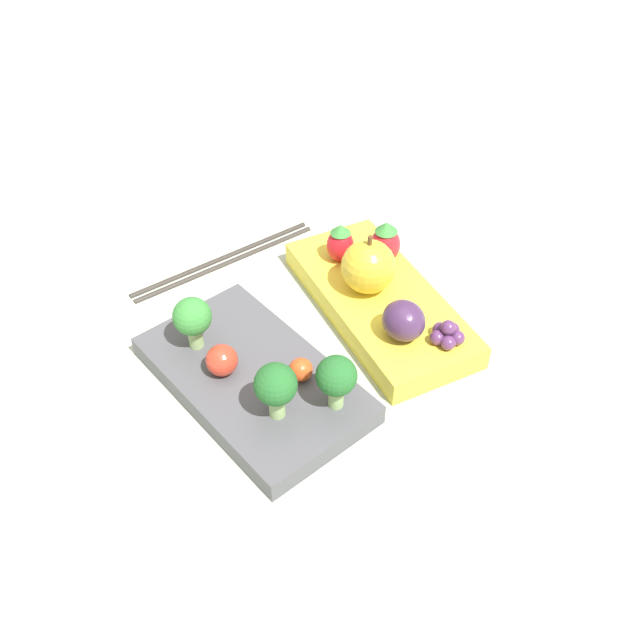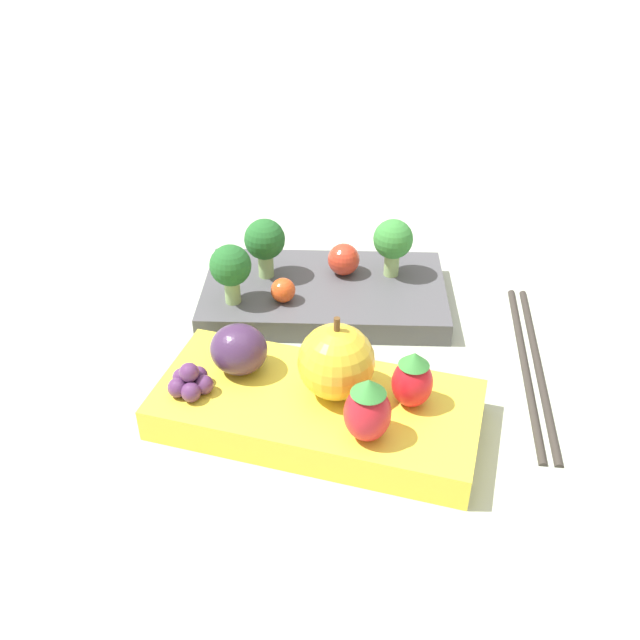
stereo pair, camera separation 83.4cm
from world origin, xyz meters
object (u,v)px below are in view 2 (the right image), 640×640
Objects in this scene: strawberry_1 at (368,410)px; plum at (239,349)px; cherry_tomato_1 at (283,290)px; strawberry_0 at (412,380)px; grape_cluster at (190,382)px; broccoli_floret_1 at (265,241)px; broccoli_floret_2 at (231,267)px; cherry_tomato_0 at (349,260)px; bento_box_fruit at (315,409)px; bento_box_savoury at (324,294)px; broccoli_floret_0 at (393,241)px; chopsticks_pair at (532,363)px; apple at (336,362)px.

plum is (-0.09, 0.05, -0.00)m from strawberry_1.
cherry_tomato_1 is 0.16m from strawberry_0.
broccoli_floret_1 is at bearing 83.36° from grape_cluster.
broccoli_floret_2 reaches higher than cherry_tomato_1.
broccoli_floret_1 is 0.07m from cherry_tomato_0.
cherry_tomato_0 is (0.07, 0.01, -0.02)m from broccoli_floret_1.
broccoli_floret_1 is at bearing 112.23° from bento_box_fruit.
broccoli_floret_0 is at bearing 23.33° from bento_box_savoury.
chopsticks_pair is at bearing 44.96° from strawberry_1.
cherry_tomato_0 is 0.21m from strawberry_1.
bento_box_fruit is 5.77× the size of plum.
broccoli_floret_2 reaches higher than cherry_tomato_0.
broccoli_floret_0 reaches higher than plum.
broccoli_floret_1 is at bearing 117.26° from apple.
strawberry_0 is (0.13, -0.16, -0.01)m from broccoli_floret_1.
plum is (-0.10, -0.15, -0.01)m from broccoli_floret_0.
apple is at bearing -79.60° from bento_box_savoury.
bento_box_savoury is 0.09m from broccoli_floret_2.
bento_box_fruit is 1.10× the size of chopsticks_pair.
cherry_tomato_1 is 0.34× the size of apple.
plum is (-0.06, -0.15, 0.01)m from cherry_tomato_0.
cherry_tomato_0 is 0.66× the size of strawberry_0.
broccoli_floret_1 is (-0.11, -0.02, 0.00)m from broccoli_floret_0.
bento_box_fruit is at bearing -151.63° from chopsticks_pair.
grape_cluster is at bearing -159.25° from chopsticks_pair.
cherry_tomato_1 is 0.45× the size of strawberry_1.
broccoli_floret_2 is at bearing -154.24° from broccoli_floret_0.
apple reaches higher than grape_cluster.
chopsticks_pair is at bearing -10.25° from cherry_tomato_1.
grape_cluster is at bearing -114.30° from bento_box_savoury.
cherry_tomato_0 is at bearing 87.91° from bento_box_fruit.
bento_box_savoury is 6.98× the size of grape_cluster.
strawberry_1 is at bearing -135.04° from chopsticks_pair.
bento_box_fruit is 11.36× the size of cherry_tomato_1.
bento_box_savoury is 5.18× the size of strawberry_0.
strawberry_1 is 0.11m from plum.
broccoli_floret_0 is 0.17m from apple.
strawberry_0 is at bearing 52.94° from strawberry_1.
broccoli_floret_1 is 0.25× the size of chopsticks_pair.
strawberry_1 is 1.14× the size of plum.
strawberry_0 is 0.15m from grape_cluster.
broccoli_floret_2 is at bearing -113.06° from broccoli_floret_1.
broccoli_floret_1 reaches higher than bento_box_savoury.
bento_box_savoury is at bearing 100.40° from apple.
chopsticks_pair is at bearing 16.69° from plum.
broccoli_floret_2 is 0.24× the size of chopsticks_pair.
chopsticks_pair is at bearing -21.36° from bento_box_savoury.
bento_box_savoury is 1.02× the size of chopsticks_pair.
bento_box_savoury is 3.56× the size of apple.
bento_box_fruit is 5.06× the size of strawberry_1.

